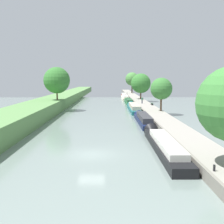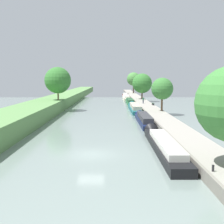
{
  "view_description": "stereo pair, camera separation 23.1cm",
  "coord_description": "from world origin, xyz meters",
  "px_view_note": "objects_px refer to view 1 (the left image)",
  "views": [
    {
      "loc": [
        1.77,
        -25.81,
        7.14
      ],
      "look_at": [
        2.14,
        25.15,
        1.0
      ],
      "focal_mm": 44.92,
      "sensor_mm": 36.0,
      "label": 1
    },
    {
      "loc": [
        2.0,
        -25.81,
        7.14
      ],
      "look_at": [
        2.14,
        25.15,
        1.0
      ],
      "focal_mm": 44.92,
      "sensor_mm": 36.0,
      "label": 2
    }
  ],
  "objects_px": {
    "mooring_bollard_near": "(214,168)",
    "mooring_bollard_far": "(127,93)",
    "narrowboat_maroon": "(124,95)",
    "person_walking": "(142,100)",
    "narrowboat_cream": "(125,97)",
    "narrowboat_green": "(129,102)",
    "park_bench": "(152,104)",
    "narrowboat_black": "(163,144)",
    "narrowboat_navy": "(143,119)",
    "narrowboat_teal": "(134,108)"
  },
  "relations": [
    {
      "from": "narrowboat_navy",
      "to": "park_bench",
      "type": "xyz_separation_m",
      "value": [
        4.55,
        21.18,
        0.59
      ]
    },
    {
      "from": "narrowboat_green",
      "to": "narrowboat_cream",
      "type": "relative_size",
      "value": 0.97
    },
    {
      "from": "person_walking",
      "to": "park_bench",
      "type": "relative_size",
      "value": 1.11
    },
    {
      "from": "park_bench",
      "to": "narrowboat_cream",
      "type": "bearing_deg",
      "value": 98.7
    },
    {
      "from": "person_walking",
      "to": "narrowboat_maroon",
      "type": "bearing_deg",
      "value": 93.76
    },
    {
      "from": "mooring_bollard_near",
      "to": "park_bench",
      "type": "bearing_deg",
      "value": 86.59
    },
    {
      "from": "person_walking",
      "to": "narrowboat_teal",
      "type": "bearing_deg",
      "value": -108.28
    },
    {
      "from": "narrowboat_green",
      "to": "narrowboat_cream",
      "type": "height_order",
      "value": "narrowboat_green"
    },
    {
      "from": "narrowboat_maroon",
      "to": "mooring_bollard_far",
      "type": "bearing_deg",
      "value": 69.08
    },
    {
      "from": "narrowboat_cream",
      "to": "person_walking",
      "type": "height_order",
      "value": "person_walking"
    },
    {
      "from": "narrowboat_teal",
      "to": "narrowboat_cream",
      "type": "distance_m",
      "value": 35.2
    },
    {
      "from": "narrowboat_black",
      "to": "narrowboat_navy",
      "type": "distance_m",
      "value": 17.02
    },
    {
      "from": "narrowboat_maroon",
      "to": "narrowboat_teal",
      "type": "bearing_deg",
      "value": -90.12
    },
    {
      "from": "narrowboat_maroon",
      "to": "mooring_bollard_far",
      "type": "xyz_separation_m",
      "value": [
        1.68,
        4.41,
        0.55
      ]
    },
    {
      "from": "narrowboat_black",
      "to": "narrowboat_green",
      "type": "relative_size",
      "value": 1.06
    },
    {
      "from": "narrowboat_maroon",
      "to": "mooring_bollard_near",
      "type": "height_order",
      "value": "narrowboat_maroon"
    },
    {
      "from": "narrowboat_green",
      "to": "narrowboat_cream",
      "type": "xyz_separation_m",
      "value": [
        -0.17,
        17.8,
        -0.04
      ]
    },
    {
      "from": "narrowboat_maroon",
      "to": "mooring_bollard_near",
      "type": "xyz_separation_m",
      "value": [
        1.68,
        -92.5,
        0.55
      ]
    },
    {
      "from": "narrowboat_green",
      "to": "mooring_bollard_near",
      "type": "distance_m",
      "value": 60.85
    },
    {
      "from": "narrowboat_navy",
      "to": "mooring_bollard_far",
      "type": "xyz_separation_m",
      "value": [
        1.73,
        70.68,
        0.47
      ]
    },
    {
      "from": "narrowboat_green",
      "to": "person_walking",
      "type": "relative_size",
      "value": 9.55
    },
    {
      "from": "narrowboat_cream",
      "to": "narrowboat_teal",
      "type": "bearing_deg",
      "value": -89.74
    },
    {
      "from": "narrowboat_maroon",
      "to": "mooring_bollard_near",
      "type": "distance_m",
      "value": 92.52
    },
    {
      "from": "narrowboat_black",
      "to": "narrowboat_maroon",
      "type": "relative_size",
      "value": 1.67
    },
    {
      "from": "park_bench",
      "to": "narrowboat_green",
      "type": "bearing_deg",
      "value": 108.93
    },
    {
      "from": "narrowboat_black",
      "to": "person_walking",
      "type": "height_order",
      "value": "person_walking"
    },
    {
      "from": "mooring_bollard_near",
      "to": "mooring_bollard_far",
      "type": "relative_size",
      "value": 1.0
    },
    {
      "from": "narrowboat_green",
      "to": "narrowboat_maroon",
      "type": "distance_m",
      "value": 31.67
    },
    {
      "from": "mooring_bollard_near",
      "to": "park_bench",
      "type": "distance_m",
      "value": 47.49
    },
    {
      "from": "narrowboat_cream",
      "to": "narrowboat_maroon",
      "type": "bearing_deg",
      "value": 88.9
    },
    {
      "from": "narrowboat_cream",
      "to": "mooring_bollard_near",
      "type": "xyz_separation_m",
      "value": [
        1.95,
        -78.63,
        0.53
      ]
    },
    {
      "from": "narrowboat_black",
      "to": "narrowboat_cream",
      "type": "distance_m",
      "value": 69.42
    },
    {
      "from": "narrowboat_teal",
      "to": "narrowboat_green",
      "type": "distance_m",
      "value": 17.4
    },
    {
      "from": "person_walking",
      "to": "mooring_bollard_near",
      "type": "height_order",
      "value": "person_walking"
    },
    {
      "from": "narrowboat_cream",
      "to": "person_walking",
      "type": "bearing_deg",
      "value": -83.74
    },
    {
      "from": "narrowboat_navy",
      "to": "narrowboat_green",
      "type": "relative_size",
      "value": 0.92
    },
    {
      "from": "narrowboat_cream",
      "to": "narrowboat_green",
      "type": "bearing_deg",
      "value": -89.44
    },
    {
      "from": "narrowboat_navy",
      "to": "narrowboat_cream",
      "type": "xyz_separation_m",
      "value": [
        -0.22,
        52.4,
        -0.06
      ]
    },
    {
      "from": "person_walking",
      "to": "park_bench",
      "type": "bearing_deg",
      "value": -67.47
    },
    {
      "from": "person_walking",
      "to": "narrowboat_green",
      "type": "bearing_deg",
      "value": 107.09
    },
    {
      "from": "person_walking",
      "to": "mooring_bollard_near",
      "type": "bearing_deg",
      "value": -91.09
    },
    {
      "from": "narrowboat_navy",
      "to": "narrowboat_maroon",
      "type": "relative_size",
      "value": 1.44
    },
    {
      "from": "narrowboat_black",
      "to": "narrowboat_maroon",
      "type": "bearing_deg",
      "value": 89.96
    },
    {
      "from": "narrowboat_navy",
      "to": "person_walking",
      "type": "bearing_deg",
      "value": 83.95
    },
    {
      "from": "person_walking",
      "to": "park_bench",
      "type": "height_order",
      "value": "person_walking"
    },
    {
      "from": "narrowboat_cream",
      "to": "mooring_bollard_far",
      "type": "relative_size",
      "value": 36.47
    },
    {
      "from": "narrowboat_black",
      "to": "person_walking",
      "type": "bearing_deg",
      "value": 86.34
    },
    {
      "from": "narrowboat_cream",
      "to": "narrowboat_black",
      "type": "bearing_deg",
      "value": -89.83
    },
    {
      "from": "narrowboat_black",
      "to": "park_bench",
      "type": "height_order",
      "value": "narrowboat_black"
    },
    {
      "from": "narrowboat_black",
      "to": "narrowboat_navy",
      "type": "relative_size",
      "value": 1.16
    }
  ]
}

